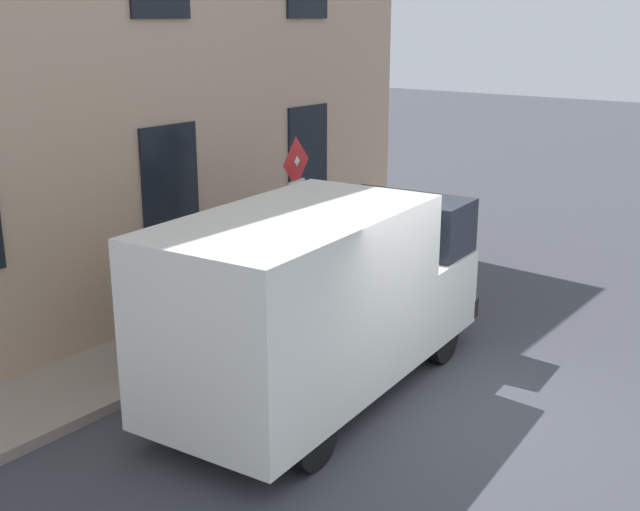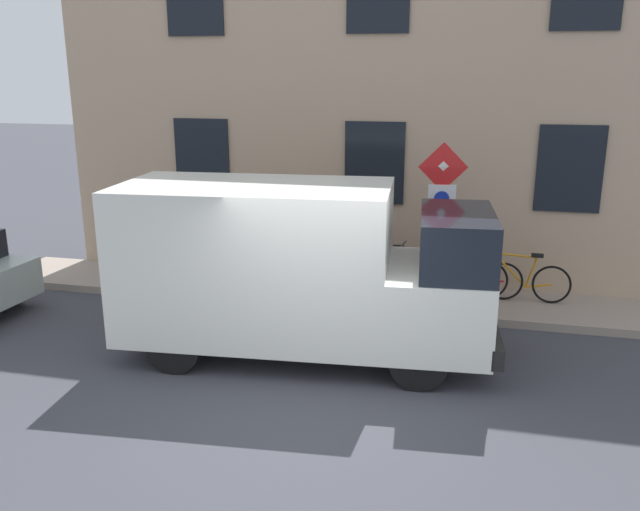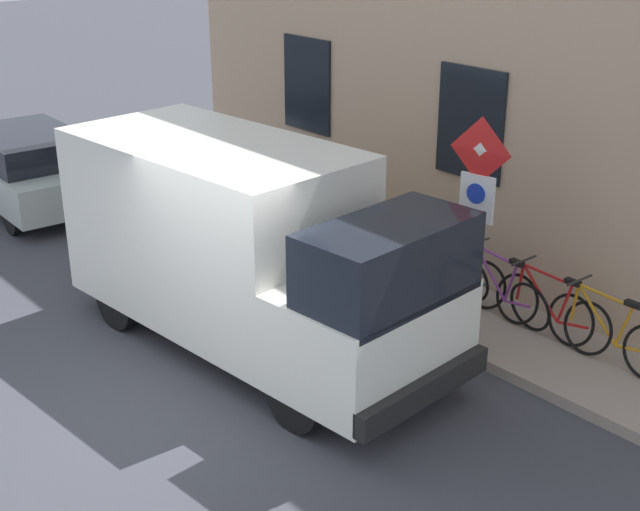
{
  "view_description": "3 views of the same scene",
  "coord_description": "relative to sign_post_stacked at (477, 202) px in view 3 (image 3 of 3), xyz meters",
  "views": [
    {
      "loc": [
        -4.14,
        8.19,
        4.68
      ],
      "look_at": [
        2.85,
        -1.09,
        1.23
      ],
      "focal_mm": 45.25,
      "sensor_mm": 36.0,
      "label": 1
    },
    {
      "loc": [
        -7.07,
        -1.79,
        4.01
      ],
      "look_at": [
        2.96,
        0.58,
        1.12
      ],
      "focal_mm": 36.77,
      "sensor_mm": 36.0,
      "label": 2
    },
    {
      "loc": [
        -4.07,
        -7.33,
        5.21
      ],
      "look_at": [
        2.57,
        0.4,
        0.99
      ],
      "focal_mm": 48.95,
      "sensor_mm": 36.0,
      "label": 3
    }
  ],
  "objects": [
    {
      "name": "parked_hatchback",
      "position": [
        -1.76,
        8.77,
        -1.21
      ],
      "size": [
        1.91,
        4.07,
        1.38
      ],
      "rotation": [
        0.0,
        0.0,
        1.53
      ],
      "color": "#ADB9B2",
      "rests_on": "ground_plane"
    },
    {
      "name": "building_facade",
      "position": [
        1.74,
        1.31,
        1.81
      ],
      "size": [
        0.75,
        12.33,
        7.51
      ],
      "color": "tan",
      "rests_on": "ground_plane"
    },
    {
      "name": "bicycle_blue",
      "position": [
        0.85,
        1.02,
        -1.44
      ],
      "size": [
        0.46,
        1.71,
        0.89
      ],
      "rotation": [
        0.0,
        0.0,
        1.65
      ],
      "color": "black",
      "rests_on": "sidewalk_slab"
    },
    {
      "name": "bicycle_purple",
      "position": [
        0.85,
        0.22,
        -1.44
      ],
      "size": [
        0.46,
        1.72,
        0.89
      ],
      "rotation": [
        0.0,
        0.0,
        1.46
      ],
      "color": "black",
      "rests_on": "sidewalk_slab"
    },
    {
      "name": "delivery_van",
      "position": [
        -1.92,
        1.89,
        -0.61
      ],
      "size": [
        2.41,
        5.47,
        2.5
      ],
      "rotation": [
        0.0,
        0.0,
        4.79
      ],
      "color": "white",
      "rests_on": "ground_plane"
    },
    {
      "name": "pedestrian",
      "position": [
        0.46,
        2.77,
        -0.88
      ],
      "size": [
        0.43,
        0.48,
        1.72
      ],
      "rotation": [
        0.0,
        0.0,
        0.57
      ],
      "color": "#262B47",
      "rests_on": "sidewalk_slab"
    },
    {
      "name": "sign_post_stacked",
      "position": [
        0.0,
        0.0,
        0.0
      ],
      "size": [
        0.18,
        0.56,
        2.69
      ],
      "color": "#474C47",
      "rests_on": "sidewalk_slab"
    },
    {
      "name": "bicycle_red",
      "position": [
        0.85,
        -0.58,
        -1.44
      ],
      "size": [
        0.46,
        1.71,
        0.89
      ],
      "rotation": [
        0.0,
        0.0,
        1.55
      ],
      "color": "black",
      "rests_on": "sidewalk_slab"
    },
    {
      "name": "litter_bin",
      "position": [
        0.14,
        2.29,
        -1.36
      ],
      "size": [
        0.44,
        0.44,
        0.9
      ],
      "primitive_type": "cylinder",
      "color": "#2D5133",
      "rests_on": "sidewalk_slab"
    },
    {
      "name": "ground_plane",
      "position": [
        -3.49,
        1.31,
        -1.95
      ],
      "size": [
        80.0,
        80.0,
        0.0
      ],
      "primitive_type": "plane",
      "color": "#3C3E45"
    },
    {
      "name": "bicycle_orange",
      "position": [
        0.85,
        -1.38,
        -1.44
      ],
      "size": [
        0.46,
        1.71,
        0.89
      ],
      "rotation": [
        0.0,
        0.0,
        1.54
      ],
      "color": "black",
      "rests_on": "sidewalk_slab"
    },
    {
      "name": "sidewalk_slab",
      "position": [
        0.59,
        1.31,
        -1.88
      ],
      "size": [
        1.61,
        14.33,
        0.14
      ],
      "primitive_type": "cube",
      "color": "gray",
      "rests_on": "ground_plane"
    }
  ]
}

